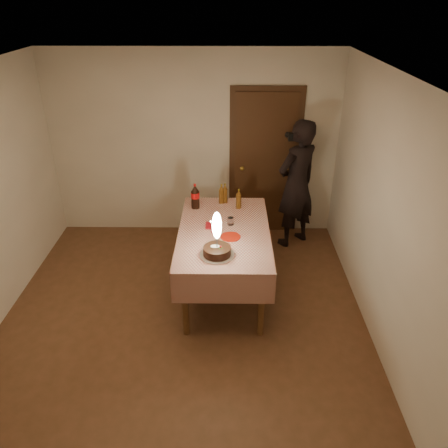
{
  "coord_description": "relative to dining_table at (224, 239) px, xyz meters",
  "views": [
    {
      "loc": [
        0.49,
        -3.61,
        3.23
      ],
      "look_at": [
        0.44,
        0.61,
        0.95
      ],
      "focal_mm": 35.0,
      "sensor_mm": 36.0,
      "label": 1
    }
  ],
  "objects": [
    {
      "name": "cola_bottle",
      "position": [
        -0.36,
        0.56,
        0.26
      ],
      "size": [
        0.1,
        0.1,
        0.32
      ],
      "color": "black",
      "rests_on": "dining_table"
    },
    {
      "name": "amber_bottle_left",
      "position": [
        -0.04,
        0.71,
        0.23
      ],
      "size": [
        0.06,
        0.06,
        0.25
      ],
      "color": "#54300E",
      "rests_on": "dining_table"
    },
    {
      "name": "napkin_stack",
      "position": [
        -0.14,
        0.09,
        0.12
      ],
      "size": [
        0.15,
        0.15,
        0.02
      ],
      "primitive_type": "cube",
      "color": "#A2121A",
      "rests_on": "dining_table"
    },
    {
      "name": "room_shell",
      "position": [
        -0.41,
        -0.59,
        0.92
      ],
      "size": [
        4.04,
        4.54,
        2.62
      ],
      "color": "silver",
      "rests_on": "ground"
    },
    {
      "name": "amber_bottle_right",
      "position": [
        0.17,
        0.56,
        0.23
      ],
      "size": [
        0.06,
        0.06,
        0.25
      ],
      "color": "#54300E",
      "rests_on": "dining_table"
    },
    {
      "name": "amber_bottle_mid",
      "position": [
        0.0,
        0.72,
        0.23
      ],
      "size": [
        0.06,
        0.06,
        0.25
      ],
      "color": "#54300E",
      "rests_on": "dining_table"
    },
    {
      "name": "red_plate",
      "position": [
        0.07,
        -0.16,
        0.12
      ],
      "size": [
        0.22,
        0.22,
        0.01
      ],
      "primitive_type": "cylinder",
      "color": "#B01B0C",
      "rests_on": "dining_table"
    },
    {
      "name": "red_cup",
      "position": [
        -0.1,
        -0.04,
        0.16
      ],
      "size": [
        0.08,
        0.08,
        0.1
      ],
      "primitive_type": "cylinder",
      "color": "#B80C28",
      "rests_on": "dining_table"
    },
    {
      "name": "clear_cup",
      "position": [
        0.07,
        0.13,
        0.16
      ],
      "size": [
        0.07,
        0.07,
        0.09
      ],
      "primitive_type": "cylinder",
      "color": "silver",
      "rests_on": "dining_table"
    },
    {
      "name": "ground",
      "position": [
        -0.44,
        -0.66,
        -0.73
      ],
      "size": [
        4.0,
        4.5,
        0.01
      ],
      "primitive_type": "cube",
      "color": "brown",
      "rests_on": "ground"
    },
    {
      "name": "birthday_cake",
      "position": [
        -0.07,
        -0.52,
        0.23
      ],
      "size": [
        0.35,
        0.35,
        0.49
      ],
      "color": "white",
      "rests_on": "dining_table"
    },
    {
      "name": "dining_table",
      "position": [
        0.0,
        0.0,
        0.0
      ],
      "size": [
        1.02,
        1.72,
        0.85
      ],
      "color": "brown",
      "rests_on": "ground"
    },
    {
      "name": "photographer",
      "position": [
        0.97,
        1.19,
        0.16
      ],
      "size": [
        0.78,
        0.74,
        1.79
      ],
      "color": "black",
      "rests_on": "ground"
    }
  ]
}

